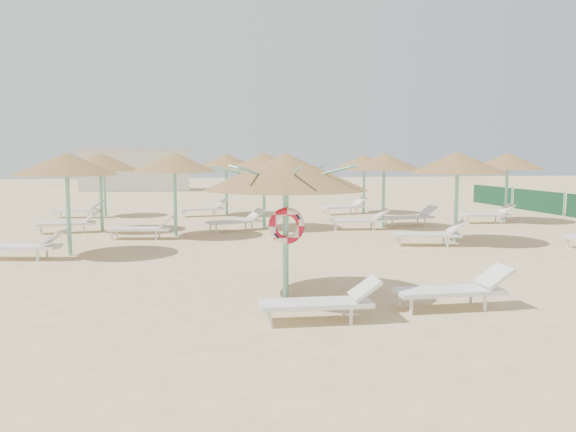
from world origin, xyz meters
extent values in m
plane|color=#DEB987|center=(0.00, 0.00, 0.00)|extent=(120.00, 120.00, 0.00)
cylinder|color=#72C5AC|center=(-0.44, 0.17, 1.10)|extent=(0.11, 0.11, 2.20)
cone|color=olive|center=(-0.44, 0.17, 2.30)|extent=(2.93, 2.93, 0.66)
cylinder|color=#72C5AC|center=(-0.44, 0.17, 2.05)|extent=(0.20, 0.20, 0.12)
cylinder|color=#72C5AC|center=(0.24, 0.17, 2.25)|extent=(1.33, 0.04, 0.34)
cylinder|color=#72C5AC|center=(0.04, 0.64, 2.25)|extent=(0.97, 0.97, 0.34)
cylinder|color=#72C5AC|center=(-0.44, 0.84, 2.25)|extent=(0.04, 1.33, 0.34)
cylinder|color=#72C5AC|center=(-0.91, 0.64, 2.25)|extent=(0.97, 0.97, 0.34)
cylinder|color=#72C5AC|center=(-1.11, 0.17, 2.25)|extent=(1.33, 0.04, 0.34)
cylinder|color=#72C5AC|center=(-0.91, -0.31, 2.25)|extent=(0.97, 0.97, 0.34)
cylinder|color=#72C5AC|center=(-0.44, -0.51, 2.25)|extent=(0.04, 1.33, 0.34)
cylinder|color=#72C5AC|center=(0.04, -0.31, 2.25)|extent=(0.97, 0.97, 0.34)
torus|color=red|center=(-0.44, 0.07, 1.33)|extent=(0.66, 0.15, 0.66)
cylinder|color=white|center=(-0.98, -1.64, 0.13)|extent=(0.05, 0.05, 0.26)
cylinder|color=white|center=(-0.96, -1.19, 0.13)|extent=(0.05, 0.05, 0.26)
cylinder|color=white|center=(0.25, -1.70, 0.13)|extent=(0.05, 0.05, 0.26)
cylinder|color=white|center=(0.27, -1.24, 0.13)|extent=(0.05, 0.05, 0.26)
cube|color=white|center=(-0.24, -1.45, 0.29)|extent=(1.76, 0.64, 0.07)
cube|color=white|center=(0.53, -1.48, 0.51)|extent=(0.47, 0.57, 0.33)
cylinder|color=white|center=(1.37, -1.34, 0.13)|extent=(0.06, 0.06, 0.27)
cylinder|color=white|center=(1.37, -0.86, 0.13)|extent=(0.06, 0.06, 0.27)
cylinder|color=white|center=(2.67, -1.35, 0.13)|extent=(0.06, 0.06, 0.27)
cylinder|color=white|center=(2.67, -0.87, 0.13)|extent=(0.06, 0.06, 0.27)
cube|color=white|center=(2.14, -1.11, 0.31)|extent=(1.83, 0.61, 0.08)
cube|color=white|center=(2.96, -1.11, 0.54)|extent=(0.47, 0.58, 0.35)
cylinder|color=#72C5AC|center=(-5.22, 5.49, 1.15)|extent=(0.11, 0.11, 2.30)
cone|color=olive|center=(-5.22, 5.49, 2.39)|extent=(2.62, 2.62, 0.59)
cylinder|color=#72C5AC|center=(-5.22, 5.49, 2.15)|extent=(0.20, 0.20, 0.12)
cylinder|color=white|center=(-5.83, 4.74, 0.14)|extent=(0.06, 0.06, 0.28)
cylinder|color=white|center=(-5.73, 5.23, 0.14)|extent=(0.06, 0.06, 0.28)
cube|color=white|center=(-6.32, 5.09, 0.32)|extent=(1.99, 0.99, 0.08)
cube|color=white|center=(-5.49, 4.92, 0.56)|extent=(0.60, 0.69, 0.36)
cylinder|color=#72C5AC|center=(-5.12, 10.50, 1.15)|extent=(0.11, 0.11, 2.30)
cone|color=olive|center=(-5.12, 10.50, 2.39)|extent=(2.81, 2.81, 0.63)
cylinder|color=#72C5AC|center=(-5.12, 10.50, 2.15)|extent=(0.20, 0.20, 0.12)
cylinder|color=white|center=(-6.97, 9.72, 0.14)|extent=(0.06, 0.06, 0.28)
cylinder|color=white|center=(-7.05, 10.22, 0.14)|extent=(0.06, 0.06, 0.28)
cylinder|color=white|center=(-5.64, 9.95, 0.14)|extent=(0.06, 0.06, 0.28)
cylinder|color=white|center=(-5.72, 10.44, 0.14)|extent=(0.06, 0.06, 0.28)
cube|color=white|center=(-6.22, 10.10, 0.32)|extent=(1.98, 0.92, 0.08)
cube|color=white|center=(-5.38, 10.24, 0.56)|extent=(0.58, 0.67, 0.36)
cylinder|color=#72C5AC|center=(-5.68, 15.47, 1.15)|extent=(0.11, 0.11, 2.30)
cone|color=olive|center=(-5.68, 15.47, 2.38)|extent=(2.34, 2.34, 0.53)
cylinder|color=#72C5AC|center=(-5.68, 15.47, 2.15)|extent=(0.20, 0.20, 0.12)
cylinder|color=white|center=(-7.61, 14.94, 0.14)|extent=(0.06, 0.06, 0.28)
cylinder|color=white|center=(-7.54, 15.44, 0.14)|extent=(0.06, 0.06, 0.28)
cylinder|color=white|center=(-6.28, 14.74, 0.14)|extent=(0.06, 0.06, 0.28)
cylinder|color=white|center=(-6.20, 15.24, 0.14)|extent=(0.06, 0.06, 0.28)
cube|color=white|center=(-6.78, 15.07, 0.32)|extent=(1.97, 0.89, 0.08)
cube|color=white|center=(-5.94, 14.95, 0.56)|extent=(0.57, 0.66, 0.36)
cylinder|color=#72C5AC|center=(0.52, 10.06, 1.15)|extent=(0.11, 0.11, 2.30)
cone|color=olive|center=(0.52, 10.06, 2.39)|extent=(2.80, 2.80, 0.63)
cylinder|color=#72C5AC|center=(0.52, 10.06, 2.15)|extent=(0.20, 0.20, 0.12)
cylinder|color=white|center=(-1.25, 9.15, 0.14)|extent=(0.06, 0.06, 0.28)
cylinder|color=white|center=(-1.41, 9.62, 0.14)|extent=(0.06, 0.06, 0.28)
cylinder|color=white|center=(0.02, 9.61, 0.14)|extent=(0.06, 0.06, 0.28)
cylinder|color=white|center=(-0.14, 10.08, 0.14)|extent=(0.06, 0.06, 0.28)
cube|color=white|center=(-0.58, 9.66, 0.32)|extent=(2.00, 1.23, 0.08)
cube|color=white|center=(0.22, 9.94, 0.56)|extent=(0.66, 0.73, 0.36)
cylinder|color=#72C5AC|center=(-0.46, 15.13, 1.15)|extent=(0.11, 0.11, 2.30)
cone|color=olive|center=(-0.46, 15.13, 2.39)|extent=(2.80, 2.80, 0.63)
cylinder|color=#72C5AC|center=(-0.46, 15.13, 2.15)|extent=(0.20, 0.20, 0.12)
cylinder|color=white|center=(-2.31, 14.37, 0.14)|extent=(0.06, 0.06, 0.28)
cylinder|color=white|center=(-2.39, 14.86, 0.14)|extent=(0.06, 0.06, 0.28)
cylinder|color=white|center=(-0.98, 14.56, 0.14)|extent=(0.06, 0.06, 0.28)
cylinder|color=white|center=(-1.05, 15.06, 0.14)|extent=(0.06, 0.06, 0.28)
cube|color=white|center=(-1.56, 14.73, 0.32)|extent=(1.97, 0.89, 0.08)
cube|color=white|center=(-0.72, 14.85, 0.56)|extent=(0.57, 0.66, 0.36)
cylinder|color=#72C5AC|center=(5.73, 5.77, 1.15)|extent=(0.11, 0.11, 2.30)
cone|color=olive|center=(5.73, 5.77, 2.40)|extent=(2.88, 2.88, 0.65)
cylinder|color=#72C5AC|center=(5.73, 5.77, 2.15)|extent=(0.20, 0.20, 0.12)
cylinder|color=white|center=(3.79, 5.31, 0.14)|extent=(0.06, 0.06, 0.28)
cylinder|color=white|center=(3.90, 5.80, 0.14)|extent=(0.06, 0.06, 0.28)
cylinder|color=white|center=(5.10, 5.00, 0.14)|extent=(0.06, 0.06, 0.28)
cylinder|color=white|center=(5.22, 5.49, 0.14)|extent=(0.06, 0.06, 0.28)
cube|color=white|center=(4.63, 5.37, 0.32)|extent=(1.99, 1.03, 0.08)
cube|color=white|center=(5.45, 5.18, 0.56)|extent=(0.61, 0.69, 0.36)
cylinder|color=#72C5AC|center=(4.83, 9.61, 1.15)|extent=(0.11, 0.11, 2.30)
cone|color=olive|center=(4.83, 9.61, 2.39)|extent=(2.79, 2.79, 0.63)
cylinder|color=#72C5AC|center=(4.83, 9.61, 2.15)|extent=(0.20, 0.20, 0.12)
cylinder|color=white|center=(2.90, 9.07, 0.14)|extent=(0.06, 0.06, 0.28)
cylinder|color=white|center=(2.97, 9.57, 0.14)|extent=(0.06, 0.06, 0.28)
cylinder|color=white|center=(4.24, 8.90, 0.14)|extent=(0.06, 0.06, 0.28)
cylinder|color=white|center=(4.31, 9.39, 0.14)|extent=(0.06, 0.06, 0.28)
cube|color=white|center=(3.73, 9.21, 0.32)|extent=(1.96, 0.86, 0.08)
cube|color=white|center=(4.57, 9.10, 0.56)|extent=(0.56, 0.66, 0.36)
cylinder|color=white|center=(5.17, 9.56, 0.14)|extent=(0.06, 0.06, 0.28)
cylinder|color=white|center=(5.10, 10.06, 0.14)|extent=(0.06, 0.06, 0.28)
cylinder|color=white|center=(6.51, 9.74, 0.14)|extent=(0.06, 0.06, 0.28)
cylinder|color=white|center=(6.44, 10.23, 0.14)|extent=(0.06, 0.06, 0.28)
cube|color=white|center=(5.93, 9.91, 0.32)|extent=(1.96, 0.86, 0.08)
cube|color=white|center=(6.77, 10.02, 0.56)|extent=(0.56, 0.66, 0.36)
cylinder|color=#72C5AC|center=(5.80, 14.89, 1.15)|extent=(0.11, 0.11, 2.30)
cone|color=olive|center=(5.80, 14.89, 2.38)|extent=(2.45, 2.45, 0.55)
cylinder|color=#72C5AC|center=(5.80, 14.89, 2.15)|extent=(0.20, 0.20, 0.12)
cylinder|color=white|center=(3.97, 14.07, 0.14)|extent=(0.06, 0.06, 0.28)
cylinder|color=white|center=(3.86, 14.56, 0.14)|extent=(0.06, 0.06, 0.28)
cylinder|color=white|center=(5.29, 14.37, 0.14)|extent=(0.06, 0.06, 0.28)
cylinder|color=white|center=(5.18, 14.86, 0.14)|extent=(0.06, 0.06, 0.28)
cube|color=white|center=(4.70, 14.49, 0.32)|extent=(1.99, 1.03, 0.08)
cube|color=white|center=(5.52, 14.68, 0.56)|extent=(0.61, 0.69, 0.36)
cylinder|color=white|center=(8.49, 4.41, 0.14)|extent=(0.06, 0.06, 0.28)
cylinder|color=#72C5AC|center=(10.31, 10.60, 1.15)|extent=(0.11, 0.11, 2.30)
cone|color=olive|center=(10.31, 10.60, 2.40)|extent=(2.88, 2.88, 0.65)
cylinder|color=#72C5AC|center=(10.31, 10.60, 2.15)|extent=(0.20, 0.20, 0.12)
cylinder|color=white|center=(8.39, 10.01, 0.14)|extent=(0.06, 0.06, 0.28)
cylinder|color=white|center=(8.43, 10.50, 0.14)|extent=(0.06, 0.06, 0.28)
cylinder|color=white|center=(9.74, 9.91, 0.14)|extent=(0.06, 0.06, 0.28)
cylinder|color=white|center=(9.77, 10.41, 0.14)|extent=(0.06, 0.06, 0.28)
cube|color=white|center=(9.21, 10.20, 0.32)|extent=(1.94, 0.75, 0.08)
cube|color=white|center=(10.06, 10.14, 0.56)|extent=(0.53, 0.63, 0.36)
cylinder|color=#72C5AC|center=(-2.57, 8.60, 1.15)|extent=(0.11, 0.11, 2.30)
cone|color=olive|center=(-2.57, 8.60, 2.39)|extent=(2.78, 2.78, 0.62)
cylinder|color=#72C5AC|center=(-2.57, 8.60, 2.15)|extent=(0.20, 0.20, 0.12)
cylinder|color=white|center=(-4.49, 8.08, 0.14)|extent=(0.06, 0.06, 0.28)
cylinder|color=white|center=(-4.42, 8.58, 0.14)|extent=(0.06, 0.06, 0.28)
cylinder|color=white|center=(-3.16, 7.87, 0.14)|extent=(0.06, 0.06, 0.28)
cylinder|color=white|center=(-3.08, 8.37, 0.14)|extent=(0.06, 0.06, 0.28)
cube|color=white|center=(-3.67, 8.20, 0.32)|extent=(1.97, 0.91, 0.08)
cube|color=white|center=(-2.83, 8.07, 0.56)|extent=(0.57, 0.67, 0.36)
cube|color=silver|center=(-6.00, 35.00, 1.50)|extent=(8.00, 4.00, 3.00)
cube|color=beige|center=(-6.00, 35.00, 3.12)|extent=(8.40, 4.40, 0.25)
cube|color=#1C5439|center=(14.00, 14.00, 0.50)|extent=(0.08, 3.80, 1.00)
cylinder|color=#72C5AC|center=(14.00, 12.10, 0.55)|extent=(0.08, 0.08, 1.10)
cube|color=#1C5439|center=(14.00, 18.00, 0.50)|extent=(0.08, 3.80, 1.00)
cylinder|color=#72C5AC|center=(14.00, 16.10, 0.55)|extent=(0.08, 0.08, 1.10)
camera|label=1|loc=(-2.18, -9.75, 2.56)|focal=35.00mm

